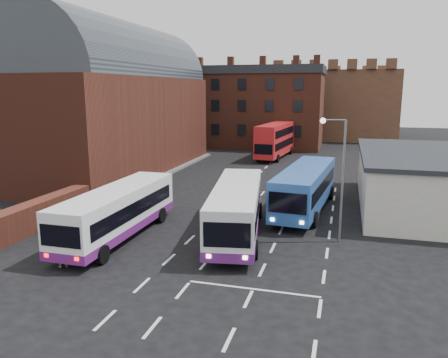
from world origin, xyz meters
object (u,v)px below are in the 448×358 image
(street_lamp, at_px, (339,169))
(pedestrian_red, at_px, (71,248))
(bus_red_double, at_px, (275,140))
(bus_white_inbound, at_px, (237,206))
(pedestrian_beige, at_px, (61,254))
(bus_white_outbound, at_px, (118,209))
(bus_blue, at_px, (305,186))

(street_lamp, bearing_deg, pedestrian_red, -152.61)
(bus_red_double, bearing_deg, street_lamp, 110.85)
(bus_white_inbound, distance_m, pedestrian_beige, 10.25)
(bus_red_double, xyz_separation_m, pedestrian_red, (-4.61, -37.76, -1.64))
(bus_white_outbound, xyz_separation_m, street_lamp, (12.64, 2.74, 2.60))
(bus_white_inbound, distance_m, bus_blue, 7.61)
(bus_blue, bearing_deg, bus_white_outbound, 46.53)
(bus_white_outbound, bearing_deg, bus_white_inbound, 18.57)
(bus_white_inbound, height_order, bus_blue, bus_blue)
(bus_blue, xyz_separation_m, street_lamp, (2.35, -6.27, 2.47))
(bus_white_inbound, xyz_separation_m, street_lamp, (5.86, 0.48, 2.53))
(street_lamp, relative_size, pedestrian_beige, 5.25)
(bus_white_outbound, relative_size, bus_blue, 0.92)
(bus_white_outbound, height_order, pedestrian_beige, bus_white_outbound)
(bus_white_outbound, distance_m, bus_red_double, 33.96)
(bus_blue, distance_m, bus_red_double, 25.45)
(bus_white_inbound, bearing_deg, street_lamp, 175.30)
(bus_blue, relative_size, bus_red_double, 1.06)
(bus_white_outbound, relative_size, bus_red_double, 0.97)
(bus_white_inbound, relative_size, pedestrian_red, 8.09)
(bus_red_double, distance_m, pedestrian_beige, 38.84)
(bus_white_outbound, relative_size, pedestrian_beige, 7.97)
(bus_white_outbound, bearing_deg, pedestrian_red, -96.70)
(bus_red_double, distance_m, street_lamp, 32.17)
(pedestrian_beige, bearing_deg, bus_blue, -157.08)
(street_lamp, xyz_separation_m, pedestrian_beige, (-13.19, -7.56, -3.68))
(bus_white_outbound, relative_size, pedestrian_red, 7.60)
(bus_blue, bearing_deg, pedestrian_beige, 57.23)
(bus_red_double, xyz_separation_m, street_lamp, (8.51, -30.96, 2.01))
(bus_red_double, bearing_deg, pedestrian_red, 88.52)
(bus_white_outbound, distance_m, street_lamp, 13.19)
(bus_white_inbound, relative_size, bus_red_double, 1.04)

